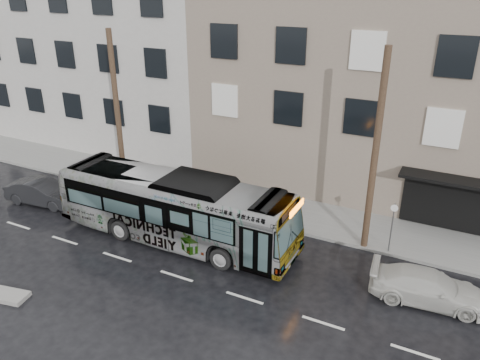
% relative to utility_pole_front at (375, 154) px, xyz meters
% --- Properties ---
extents(ground, '(120.00, 120.00, 0.00)m').
position_rel_utility_pole_front_xyz_m(ground, '(-6.50, -3.30, -4.65)').
color(ground, black).
rests_on(ground, ground).
extents(sidewalk, '(90.00, 3.60, 0.15)m').
position_rel_utility_pole_front_xyz_m(sidewalk, '(-6.50, 1.60, -4.58)').
color(sidewalk, gray).
rests_on(sidewalk, ground).
extents(building_taupe, '(20.00, 12.00, 11.00)m').
position_rel_utility_pole_front_xyz_m(building_taupe, '(-1.50, 9.40, 0.85)').
color(building_taupe, gray).
rests_on(building_taupe, ground).
extents(building_grey, '(26.00, 15.00, 16.00)m').
position_rel_utility_pole_front_xyz_m(building_grey, '(-24.50, 10.90, 3.35)').
color(building_grey, '#B7B3AD').
rests_on(building_grey, ground).
extents(utility_pole_front, '(0.30, 0.30, 9.00)m').
position_rel_utility_pole_front_xyz_m(utility_pole_front, '(0.00, 0.00, 0.00)').
color(utility_pole_front, '#4A3725').
rests_on(utility_pole_front, sidewalk).
extents(utility_pole_rear, '(0.30, 0.30, 9.00)m').
position_rel_utility_pole_front_xyz_m(utility_pole_rear, '(-14.00, 0.00, 0.00)').
color(utility_pole_rear, '#4A3725').
rests_on(utility_pole_rear, sidewalk).
extents(sign_post, '(0.06, 0.06, 2.40)m').
position_rel_utility_pole_front_xyz_m(sign_post, '(1.10, 0.00, -3.30)').
color(sign_post, slate).
rests_on(sign_post, sidewalk).
extents(bus, '(11.93, 2.81, 3.32)m').
position_rel_utility_pole_front_xyz_m(bus, '(-8.23, -3.25, -2.99)').
color(bus, '#B2B2B2').
rests_on(bus, ground).
extents(white_sedan, '(4.52, 2.22, 1.26)m').
position_rel_utility_pole_front_xyz_m(white_sedan, '(3.07, -2.75, -4.02)').
color(white_sedan, beige).
rests_on(white_sedan, ground).
extents(dark_sedan, '(4.35, 1.98, 1.38)m').
position_rel_utility_pole_front_xyz_m(dark_sedan, '(-16.90, -3.39, -3.96)').
color(dark_sedan, black).
rests_on(dark_sedan, ground).
extents(slush_pile, '(1.92, 1.14, 0.18)m').
position_rel_utility_pole_front_xyz_m(slush_pile, '(-11.71, -10.01, -4.56)').
color(slush_pile, '#A3A19B').
rests_on(slush_pile, ground).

